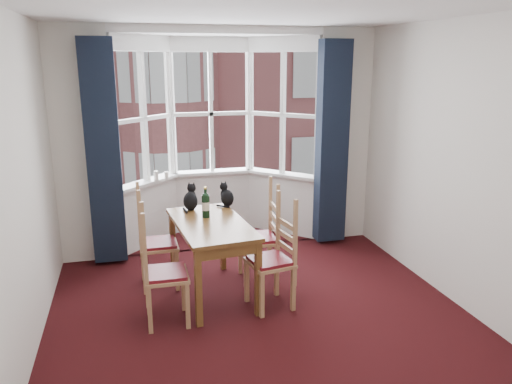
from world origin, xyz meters
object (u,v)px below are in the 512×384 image
object	(u,v)px
cat_right	(227,197)
chair_left_near	(156,276)
chair_right_far	(266,239)
candle_tall	(156,176)
chair_right_near	(278,261)
dining_table	(211,233)
candle_short	(166,176)
chair_left_far	(150,245)
wine_bottle	(206,204)
cat_left	(191,199)

from	to	relation	value
cat_right	chair_left_near	bearing A→B (deg)	-131.00
chair_right_far	candle_tall	bearing A→B (deg)	127.25
chair_right_near	candle_tall	world-z (taller)	candle_tall
dining_table	chair_left_near	bearing A→B (deg)	-142.71
chair_left_near	candle_short	distance (m)	2.23
chair_left_far	candle_tall	xyz separation A→B (m)	(0.17, 1.33, 0.46)
candle_short	dining_table	bearing A→B (deg)	-79.90
dining_table	chair_right_far	distance (m)	0.73
chair_left_near	candle_short	bearing A→B (deg)	82.31
wine_bottle	candle_short	distance (m)	1.55
cat_left	wine_bottle	xyz separation A→B (m)	(0.12, -0.31, 0.03)
candle_tall	candle_short	bearing A→B (deg)	12.45
dining_table	cat_left	distance (m)	0.56
chair_left_far	candle_tall	size ratio (longest dim) A/B	7.29
cat_right	candle_tall	size ratio (longest dim) A/B	2.22
chair_right_far	dining_table	bearing A→B (deg)	-159.55
cat_right	candle_tall	bearing A→B (deg)	122.31
cat_right	wine_bottle	size ratio (longest dim) A/B	0.86
cat_left	cat_right	bearing A→B (deg)	7.27
chair_left_near	candle_tall	bearing A→B (deg)	85.81
chair_left_near	candle_short	world-z (taller)	candle_short
chair_left_near	chair_right_far	distance (m)	1.43
cat_right	candle_short	xyz separation A→B (m)	(-0.58, 1.16, 0.02)
chair_right_near	candle_tall	distance (m)	2.36
chair_right_near	cat_left	world-z (taller)	cat_left
chair_left_near	candle_tall	distance (m)	2.19
candle_short	cat_right	bearing A→B (deg)	-63.47
chair_left_far	chair_right_near	world-z (taller)	same
cat_left	wine_bottle	distance (m)	0.33
chair_right_far	candle_short	distance (m)	1.81
chair_left_far	chair_right_far	size ratio (longest dim) A/B	1.00
chair_right_near	chair_left_near	bearing A→B (deg)	-176.89
wine_bottle	cat_right	bearing A→B (deg)	50.82
chair_left_near	cat_left	size ratio (longest dim) A/B	3.02
chair_left_far	chair_right_far	distance (m)	1.27
cat_left	cat_right	distance (m)	0.42
dining_table	wine_bottle	distance (m)	0.32
cat_left	candle_short	distance (m)	1.23
candle_short	chair_right_near	bearing A→B (deg)	-66.70
chair_left_far	chair_right_far	xyz separation A→B (m)	(1.26, -0.11, 0.00)
chair_left_far	chair_right_near	distance (m)	1.42
chair_right_far	chair_left_far	bearing A→B (deg)	175.00
candle_short	cat_left	bearing A→B (deg)	-82.34
chair_left_far	candle_short	size ratio (longest dim) A/B	9.05
cat_right	chair_right_far	bearing A→B (deg)	-39.03
chair_left_far	dining_table	bearing A→B (deg)	-30.06
dining_table	chair_left_near	xyz separation A→B (m)	(-0.60, -0.45, -0.21)
chair_right_far	cat_right	distance (m)	0.65
chair_right_far	wine_bottle	distance (m)	0.82
chair_left_far	candle_tall	distance (m)	1.41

